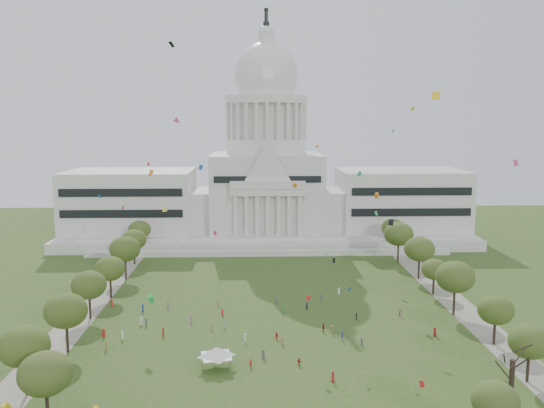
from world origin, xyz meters
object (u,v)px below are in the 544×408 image
(capitol, at_px, (266,184))
(person_0, at_px, (435,332))
(big_bare_tree, at_px, (513,356))
(event_tent, at_px, (216,351))

(capitol, distance_m, person_0, 117.52)
(capitol, relative_size, person_0, 77.83)
(big_bare_tree, bearing_deg, person_0, 95.39)
(big_bare_tree, height_order, person_0, big_bare_tree)
(capitol, height_order, event_tent, capitol)
(event_tent, distance_m, person_0, 50.09)
(event_tent, bearing_deg, capitol, 84.21)
(event_tent, height_order, person_0, event_tent)
(big_bare_tree, distance_m, person_0, 32.50)
(person_0, bearing_deg, big_bare_tree, -27.74)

